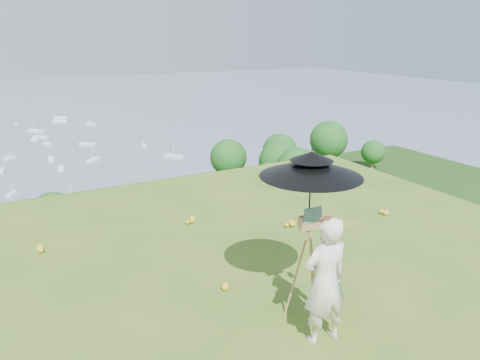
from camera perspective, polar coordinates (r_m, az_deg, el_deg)
ground at (r=6.64m, az=1.43°, el=-17.39°), size 14.00×14.00×0.00m
shoreline_tier at (r=89.14m, az=-23.96°, el=-10.83°), size 170.00×28.00×8.00m
slope_trees at (r=44.03m, az=-22.33°, el=-9.35°), size 110.00×50.00×6.00m
harbor_town at (r=86.44m, az=-24.48°, el=-7.00°), size 110.00×22.00×5.00m
wildflowers at (r=6.79m, az=0.35°, el=-15.92°), size 10.00×10.50×0.12m
painter at (r=6.02m, az=10.35°, el=-12.03°), size 0.64×0.43×1.72m
field_easel at (r=6.54m, az=8.28°, el=-9.86°), size 0.66×0.66×1.63m
sun_umbrella at (r=6.16m, az=8.56°, el=-0.94°), size 1.57×1.57×1.07m
painter_cap at (r=5.67m, az=10.79°, el=-4.86°), size 0.24×0.27×0.10m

